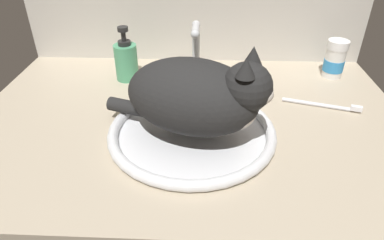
% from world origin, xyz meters
% --- Properties ---
extents(countertop, '(1.03, 0.70, 0.03)m').
position_xyz_m(countertop, '(0.00, 0.00, 0.01)').
color(countertop, '#B7A88E').
rests_on(countertop, ground).
extents(backsplash_wall, '(1.03, 0.02, 0.34)m').
position_xyz_m(backsplash_wall, '(0.00, 0.36, 0.17)').
color(backsplash_wall, beige).
rests_on(backsplash_wall, ground).
extents(sink_basin, '(0.37, 0.37, 0.02)m').
position_xyz_m(sink_basin, '(0.01, -0.07, 0.04)').
color(sink_basin, white).
rests_on(sink_basin, countertop).
extents(faucet, '(0.18, 0.10, 0.18)m').
position_xyz_m(faucet, '(0.01, 0.16, 0.10)').
color(faucet, silver).
rests_on(faucet, countertop).
extents(cat, '(0.36, 0.27, 0.19)m').
position_xyz_m(cat, '(0.03, -0.08, 0.13)').
color(cat, black).
rests_on(cat, sink_basin).
extents(pill_bottle, '(0.06, 0.06, 0.11)m').
position_xyz_m(pill_bottle, '(0.41, 0.25, 0.08)').
color(pill_bottle, white).
rests_on(pill_bottle, countertop).
extents(soap_pump_bottle, '(0.06, 0.06, 0.15)m').
position_xyz_m(soap_pump_bottle, '(-0.19, 0.20, 0.09)').
color(soap_pump_bottle, '#4C9E70').
rests_on(soap_pump_bottle, countertop).
extents(toothbrush, '(0.19, 0.06, 0.02)m').
position_xyz_m(toothbrush, '(0.33, 0.06, 0.04)').
color(toothbrush, silver).
rests_on(toothbrush, countertop).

